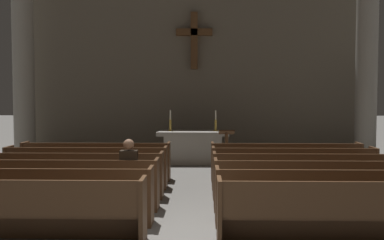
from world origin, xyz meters
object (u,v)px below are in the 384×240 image
object	(u,v)px
pew_right_row_3	(314,185)
candlestick_left	(170,124)
altar	(193,146)
pew_left_row_5	(87,167)
pew_left_row_3	(60,184)
candlestick_right	(216,125)
pew_left_row_2	(41,195)
pew_right_row_2	(329,197)
pew_left_row_6	(96,161)
pew_right_row_1	(348,212)
lectern	(226,151)
column_left_third	(23,61)
pew_left_row_4	(75,175)
pew_left_row_1	(17,210)
lone_worshipper	(130,172)
pew_right_row_6	(285,162)
pew_right_row_5	(293,168)
column_right_third	(367,61)
pew_right_row_4	(303,176)

from	to	relation	value
pew_right_row_3	candlestick_left	xyz separation A→B (m)	(-3.05, 5.65, 0.73)
altar	pew_left_row_5	bearing A→B (deg)	-122.27
pew_left_row_3	candlestick_right	size ratio (longest dim) A/B	5.74
pew_left_row_2	pew_right_row_3	distance (m)	4.80
pew_left_row_5	pew_right_row_2	bearing A→B (deg)	-31.61
pew_left_row_6	pew_right_row_1	bearing A→B (deg)	-45.72
pew_right_row_2	lectern	bearing A→B (deg)	104.26
pew_right_row_2	candlestick_right	bearing A→B (deg)	104.01
pew_left_row_2	column_left_third	distance (m)	8.21
column_left_third	pew_left_row_4	bearing A→B (deg)	-59.14
pew_left_row_1	candlestick_right	world-z (taller)	candlestick_right
pew_left_row_1	pew_left_row_3	xyz separation A→B (m)	(0.00, 1.93, 0.00)
lone_worshipper	pew_right_row_2	bearing A→B (deg)	-16.43
pew_left_row_2	pew_right_row_6	bearing A→B (deg)	39.37
pew_right_row_3	column_left_third	bearing A→B (deg)	141.77
altar	pew_left_row_1	bearing A→B (deg)	-107.23
pew_right_row_5	candlestick_right	distance (m)	4.14
column_right_third	altar	world-z (taller)	column_right_third
pew_left_row_2	candlestick_right	bearing A→B (deg)	65.24
candlestick_right	pew_left_row_2	bearing A→B (deg)	-114.76
lectern	pew_right_row_1	bearing A→B (deg)	-77.82
pew_right_row_3	column_right_third	size ratio (longest dim) A/B	0.56
candlestick_left	lectern	xyz separation A→B (m)	(1.67, -1.20, -0.66)
column_left_third	pew_right_row_5	bearing A→B (deg)	-28.38
column_right_third	column_left_third	bearing A→B (deg)	180.00
pew_left_row_2	altar	distance (m)	7.02
pew_left_row_5	pew_right_row_3	bearing A→B (deg)	-22.31
pew_left_row_2	pew_left_row_5	distance (m)	2.89
pew_left_row_2	pew_left_row_5	size ratio (longest dim) A/B	1.00
pew_left_row_2	pew_left_row_6	xyz separation A→B (m)	(0.00, 3.86, 0.00)
lectern	altar	bearing A→B (deg)	129.07
column_right_third	pew_right_row_1	bearing A→B (deg)	-110.97
pew_left_row_2	column_left_third	world-z (taller)	column_left_third
pew_left_row_5	column_left_third	bearing A→B (deg)	126.29
pew_left_row_1	pew_left_row_4	bearing A→B (deg)	90.00
pew_left_row_5	column_left_third	size ratio (longest dim) A/B	0.56
column_left_third	pew_left_row_1	bearing A→B (deg)	-69.03
pew_left_row_3	lone_worshipper	world-z (taller)	lone_worshipper
pew_left_row_3	pew_right_row_2	world-z (taller)	same
pew_left_row_1	pew_right_row_6	xyz separation A→B (m)	(4.70, 4.82, 0.00)
column_right_third	lectern	size ratio (longest dim) A/B	5.70
column_left_third	pew_right_row_1	bearing A→B (deg)	-45.99
pew_right_row_1	pew_right_row_3	bearing A→B (deg)	90.00
pew_left_row_4	pew_right_row_5	world-z (taller)	same
column_left_third	candlestick_right	size ratio (longest dim) A/B	10.27
pew_left_row_2	pew_left_row_4	bearing A→B (deg)	90.00
pew_left_row_4	lectern	bearing A→B (deg)	46.36
pew_left_row_4	pew_right_row_1	distance (m)	5.52
pew_right_row_2	pew_right_row_4	xyz separation A→B (m)	(0.00, 1.93, 0.00)
pew_left_row_1	pew_left_row_3	world-z (taller)	same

